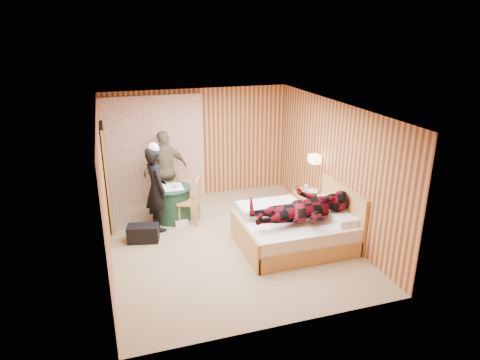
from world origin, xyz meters
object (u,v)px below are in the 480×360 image
object	(u,v)px
wall_lamp	(315,159)
nightstand	(308,204)
duffel_bag	(143,233)
woman_standing	(156,189)
man_at_table	(166,170)
chair_far	(168,184)
chair_near	(193,197)
man_on_bed	(303,201)
bed	(295,229)
round_table	(172,203)

from	to	relation	value
wall_lamp	nightstand	xyz separation A→B (m)	(-0.04, 0.09, -1.00)
duffel_bag	woman_standing	size ratio (longest dim) A/B	0.34
woman_standing	man_at_table	xyz separation A→B (m)	(0.33, 1.03, 0.02)
wall_lamp	chair_far	xyz separation A→B (m)	(-2.74, 1.48, -0.76)
chair_near	man_on_bed	bearing A→B (deg)	64.44
chair_near	man_at_table	distance (m)	1.09
man_on_bed	duffel_bag	bearing A→B (deg)	156.16
bed	nightstand	bearing A→B (deg)	53.26
nightstand	chair_far	distance (m)	3.04
bed	woman_standing	size ratio (longest dim) A/B	1.18
bed	woman_standing	world-z (taller)	woman_standing
chair_far	duffel_bag	distance (m)	1.65
wall_lamp	duffel_bag	size ratio (longest dim) A/B	0.46
round_table	woman_standing	bearing A→B (deg)	-133.22
chair_near	bed	bearing A→B (deg)	68.16
chair_far	man_on_bed	distance (m)	3.31
man_on_bed	chair_far	bearing A→B (deg)	126.75
bed	chair_far	world-z (taller)	bed
wall_lamp	man_on_bed	xyz separation A→B (m)	(-0.77, -1.14, -0.34)
nightstand	round_table	size ratio (longest dim) A/B	0.75
chair_far	man_at_table	xyz separation A→B (m)	(-0.03, 0.04, 0.32)
wall_lamp	duffel_bag	xyz separation A→B (m)	(-3.44, 0.04, -1.14)
bed	duffel_bag	world-z (taller)	bed
wall_lamp	chair_far	size ratio (longest dim) A/B	0.28
wall_lamp	bed	world-z (taller)	wall_lamp
wall_lamp	nightstand	world-z (taller)	wall_lamp
bed	round_table	xyz separation A→B (m)	(-1.97, 1.76, 0.05)
duffel_bag	wall_lamp	bearing A→B (deg)	12.25
round_table	bed	bearing A→B (deg)	-41.87
duffel_bag	chair_near	bearing A→B (deg)	38.42
nightstand	chair_far	xyz separation A→B (m)	(-2.69, 1.39, 0.24)
woman_standing	round_table	bearing A→B (deg)	-56.41
duffel_bag	man_at_table	bearing A→B (deg)	78.39
nightstand	woman_standing	size ratio (longest dim) A/B	0.36
nightstand	woman_standing	world-z (taller)	woman_standing
wall_lamp	man_at_table	xyz separation A→B (m)	(-2.76, 1.52, -0.44)
nightstand	woman_standing	bearing A→B (deg)	172.57
wall_lamp	woman_standing	distance (m)	3.17
nightstand	man_at_table	world-z (taller)	man_at_table
man_at_table	nightstand	bearing A→B (deg)	134.57
man_on_bed	bed	bearing A→B (deg)	95.86
wall_lamp	bed	distance (m)	1.57
chair_far	woman_standing	bearing A→B (deg)	-89.76
chair_near	duffel_bag	bearing A→B (deg)	-43.50
chair_near	woman_standing	size ratio (longest dim) A/B	0.57
wall_lamp	nightstand	distance (m)	1.00
bed	duffel_bag	size ratio (longest dim) A/B	3.47
round_table	chair_far	world-z (taller)	chair_far
round_table	man_at_table	size ratio (longest dim) A/B	0.47
bed	man_on_bed	bearing A→B (deg)	-84.14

